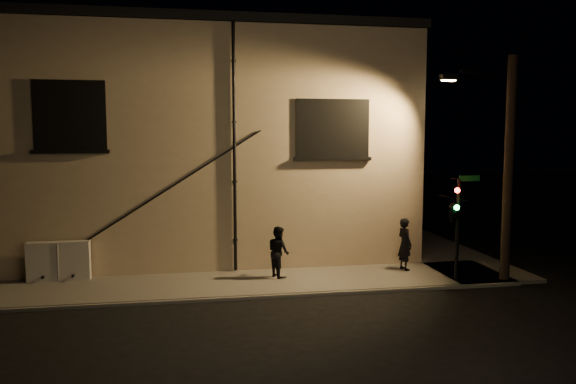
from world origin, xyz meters
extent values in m
plane|color=black|center=(0.00, 0.00, 0.00)|extent=(90.00, 90.00, 0.00)
cube|color=#615D58|center=(-3.00, 1.50, 0.06)|extent=(20.00, 3.00, 0.12)
cube|color=#615D58|center=(6.50, 8.00, 0.06)|extent=(3.00, 16.00, 0.12)
cube|color=tan|center=(-3.00, 9.00, 4.25)|extent=(16.00, 12.00, 8.50)
cube|color=black|center=(-3.00, 9.00, 8.65)|extent=(16.20, 12.20, 0.30)
cube|color=black|center=(-7.00, 2.98, 5.40)|extent=(2.20, 0.10, 2.20)
cube|color=#A5B28C|center=(-7.00, 3.00, 5.40)|extent=(1.98, 0.05, 1.98)
cube|color=black|center=(1.60, 2.98, 5.00)|extent=(2.60, 0.10, 2.00)
cube|color=#A5B28C|center=(1.60, 3.00, 5.00)|extent=(2.38, 0.05, 1.78)
cylinder|color=black|center=(-1.80, 2.92, 4.31)|extent=(0.11, 0.11, 8.30)
cylinder|color=black|center=(-4.00, 2.95, 3.00)|extent=(5.96, 0.04, 3.75)
cylinder|color=black|center=(-3.88, 2.95, 3.06)|extent=(5.96, 0.04, 3.75)
cube|color=beige|center=(-7.47, 2.70, 0.75)|extent=(1.92, 0.32, 1.27)
imported|color=black|center=(3.97, 2.10, 1.02)|extent=(0.56, 0.73, 1.80)
imported|color=black|center=(-0.47, 1.93, 0.96)|extent=(0.88, 0.98, 1.68)
cylinder|color=black|center=(5.08, 0.49, 1.74)|extent=(0.12, 0.12, 3.23)
imported|color=black|center=(4.86, 0.37, 2.42)|extent=(0.53, 1.97, 0.78)
sphere|color=#FF140C|center=(4.88, 0.19, 3.06)|extent=(0.17, 0.17, 0.17)
sphere|color=#14FF3F|center=(4.88, 0.19, 2.52)|extent=(0.17, 0.17, 0.17)
cube|color=#0C4C1E|center=(5.43, 0.49, 3.40)|extent=(0.70, 0.03, 0.18)
cylinder|color=black|center=(6.69, 0.34, 3.62)|extent=(0.30, 0.30, 7.25)
cylinder|color=black|center=(5.89, 0.89, 6.75)|extent=(1.84, 1.00, 0.10)
cube|color=black|center=(5.09, 1.44, 6.64)|extent=(0.55, 0.28, 0.18)
cube|color=#FFC672|center=(5.09, 1.44, 6.54)|extent=(0.42, 0.20, 0.04)
camera|label=1|loc=(-3.40, -15.92, 4.83)|focal=35.00mm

